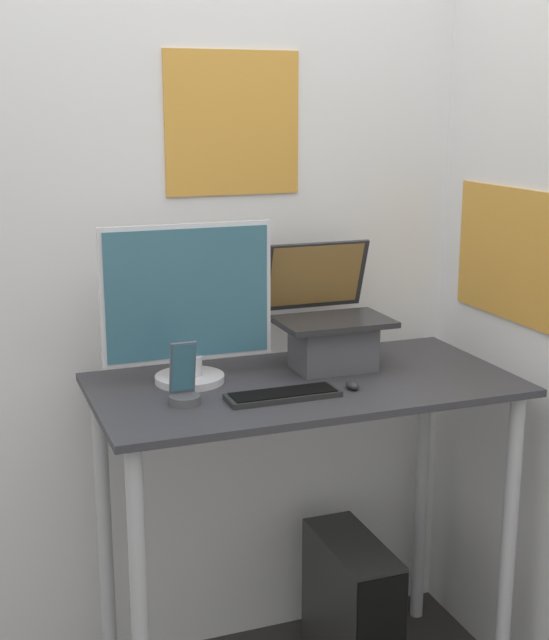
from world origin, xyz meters
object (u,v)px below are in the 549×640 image
Objects in this scene: laptop at (331,333)px; keyboard at (283,395)px; cell_phone at (184,387)px; mouse at (352,385)px; computer_tower at (352,611)px; monitor at (188,311)px.

keyboard is at bearing -137.12° from laptop.
mouse is at bearing -5.66° from cell_phone.
computer_tower is (0.07, 0.12, -0.76)m from mouse.
monitor is at bearing 70.62° from cell_phone.
computer_tower is (0.04, -0.09, -0.85)m from laptop.
monitor is 8.66× the size of mouse.
monitor is 1.04× the size of computer_tower.
keyboard is 0.66× the size of computer_tower.
cell_phone is 0.36× the size of computer_tower.
keyboard is at bearing -48.78° from monitor.
keyboard reaches higher than computer_tower.
cell_phone is (-0.45, 0.04, 0.03)m from mouse.
mouse is 0.12× the size of computer_tower.
cell_phone is (-0.25, 0.05, 0.03)m from keyboard.
keyboard is 0.81m from computer_tower.
laptop reaches higher than computer_tower.
mouse is at bearing -120.78° from computer_tower.
laptop is at bearing 82.30° from mouse.
monitor is at bearing 179.18° from laptop.
keyboard is 0.26m from cell_phone.
cell_phone reaches higher than mouse.
keyboard is 5.51× the size of mouse.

